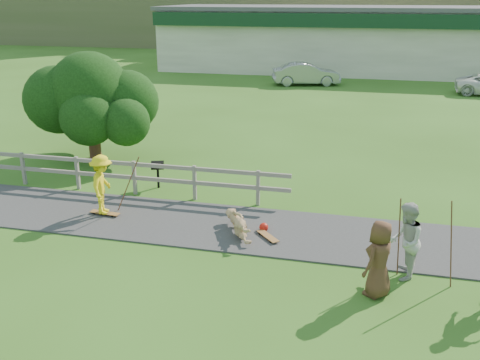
{
  "coord_description": "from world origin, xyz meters",
  "views": [
    {
      "loc": [
        5.03,
        -11.44,
        6.06
      ],
      "look_at": [
        1.76,
        2.0,
        1.23
      ],
      "focal_mm": 40.0,
      "sensor_mm": 36.0,
      "label": 1
    }
  ],
  "objects": [
    {
      "name": "pole_rider",
      "position": [
        -1.52,
        1.83,
        0.96
      ],
      "size": [
        0.03,
        0.03,
        1.91
      ],
      "primitive_type": "cylinder",
      "color": "brown",
      "rests_on": "ground"
    },
    {
      "name": "pole_spec_right",
      "position": [
        6.97,
        -0.39,
        1.01
      ],
      "size": [
        0.03,
        0.03,
        2.01
      ],
      "primitive_type": "cylinder",
      "color": "brown",
      "rests_on": "ground"
    },
    {
      "name": "bbq",
      "position": [
        -1.51,
        4.04,
        0.44
      ],
      "size": [
        0.49,
        0.43,
        0.88
      ],
      "primitive_type": null,
      "rotation": [
        0.0,
        0.0,
        0.34
      ],
      "color": "black",
      "rests_on": "ground"
    },
    {
      "name": "strip_mall",
      "position": [
        4.0,
        34.94,
        2.58
      ],
      "size": [
        32.5,
        10.75,
        5.1
      ],
      "color": "beige",
      "rests_on": "ground"
    },
    {
      "name": "longboard_fallen",
      "position": [
        2.75,
        1.01,
        0.05
      ],
      "size": [
        0.71,
        0.76,
        0.09
      ],
      "primitive_type": null,
      "rotation": [
        0.0,
        0.0,
        -0.85
      ],
      "color": "brown",
      "rests_on": "ground"
    },
    {
      "name": "longboard_rider",
      "position": [
        -2.12,
        1.43,
        0.05
      ],
      "size": [
        0.91,
        0.31,
        0.1
      ],
      "primitive_type": null,
      "rotation": [
        0.0,
        0.0,
        -0.1
      ],
      "color": "brown",
      "rests_on": "ground"
    },
    {
      "name": "helmet",
      "position": [
        2.55,
        1.46,
        0.12
      ],
      "size": [
        0.25,
        0.25,
        0.25
      ],
      "primitive_type": "sphere",
      "color": "red",
      "rests_on": "ground"
    },
    {
      "name": "ground",
      "position": [
        0.0,
        0.0,
        0.0
      ],
      "size": [
        260.0,
        260.0,
        0.0
      ],
      "primitive_type": "plane",
      "color": "#325D1A",
      "rests_on": "ground"
    },
    {
      "name": "spectator_a",
      "position": [
        6.06,
        -0.18,
        0.89
      ],
      "size": [
        0.73,
        0.91,
        1.78
      ],
      "primitive_type": "imported",
      "rotation": [
        0.0,
        0.0,
        4.65
      ],
      "color": "#B8B8B4",
      "rests_on": "ground"
    },
    {
      "name": "spectator_c",
      "position": [
        5.49,
        -1.1,
        0.84
      ],
      "size": [
        0.89,
        0.98,
        1.68
      ],
      "primitive_type": "imported",
      "rotation": [
        0.0,
        0.0,
        4.15
      ],
      "color": "#543321",
      "rests_on": "ground"
    },
    {
      "name": "car_silver",
      "position": [
        0.63,
        26.16,
        0.77
      ],
      "size": [
        4.92,
        2.83,
        1.53
      ],
      "primitive_type": "imported",
      "rotation": [
        0.0,
        0.0,
        1.85
      ],
      "color": "#96969D",
      "rests_on": "ground"
    },
    {
      "name": "pole_spec_left",
      "position": [
        5.92,
        -0.09,
        0.93
      ],
      "size": [
        0.03,
        0.03,
        1.85
      ],
      "primitive_type": "cylinder",
      "color": "brown",
      "rests_on": "ground"
    },
    {
      "name": "skater_fallen",
      "position": [
        1.95,
        1.11,
        0.31
      ],
      "size": [
        1.7,
        1.15,
        0.62
      ],
      "primitive_type": "imported",
      "rotation": [
        0.0,
        0.0,
        0.48
      ],
      "color": "tan",
      "rests_on": "ground"
    },
    {
      "name": "path",
      "position": [
        0.0,
        1.5,
        0.02
      ],
      "size": [
        34.0,
        3.0,
        0.04
      ],
      "primitive_type": "cube",
      "color": "#323235",
      "rests_on": "ground"
    },
    {
      "name": "fence",
      "position": [
        -4.62,
        3.3,
        0.72
      ],
      "size": [
        15.05,
        0.1,
        1.1
      ],
      "color": "slate",
      "rests_on": "ground"
    },
    {
      "name": "skater_rider",
      "position": [
        -2.12,
        1.43,
        0.86
      ],
      "size": [
        0.87,
        1.23,
        1.72
      ],
      "primitive_type": "imported",
      "rotation": [
        0.0,
        0.0,
        1.79
      ],
      "color": "yellow",
      "rests_on": "ground"
    },
    {
      "name": "tree",
      "position": [
        -5.15,
        6.61,
        1.73
      ],
      "size": [
        4.87,
        4.87,
        3.46
      ],
      "primitive_type": null,
      "color": "black",
      "rests_on": "ground"
    }
  ]
}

